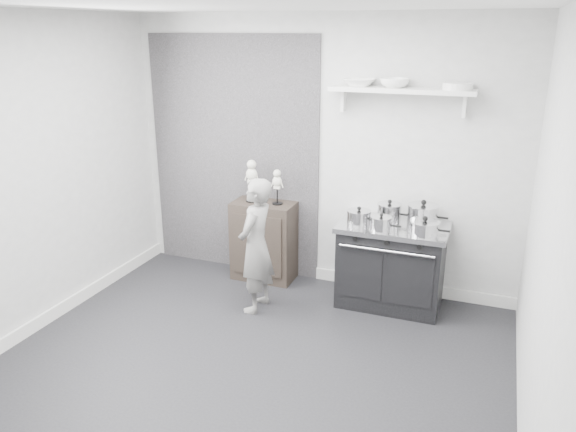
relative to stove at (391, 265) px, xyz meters
The scene contains 16 objects.
ground 1.75m from the stove, 119.59° to the right, with size 4.00×4.00×0.00m, color black.
room_shell 2.03m from the stove, 124.94° to the right, with size 4.02×3.62×2.71m.
wall_shelf 1.61m from the stove, 100.73° to the left, with size 1.30×0.26×0.24m.
stove is the anchor object (origin of this frame).
side_cabinet 1.38m from the stove, behind, with size 0.65×0.38×0.84m, color black.
child 1.30m from the stove, 154.71° to the right, with size 0.47×0.31×1.28m, color slate.
pot_front_left 0.57m from the stove, 159.55° to the right, with size 0.31×0.22×0.18m.
pot_back_left 0.50m from the stove, 120.82° to the left, with size 0.32×0.23×0.21m.
pot_back_right 0.57m from the stove, 23.56° to the left, with size 0.38×0.29×0.24m.
pot_front_right 0.57m from the stove, 27.01° to the right, with size 0.36×0.27×0.17m.
pot_front_center 0.51m from the stove, 113.74° to the right, with size 0.28×0.19×0.16m.
skeleton_full 1.65m from the stove, behind, with size 0.14×0.09×0.51m, color beige, non-canonical shape.
skeleton_torso 1.38m from the stove, behind, with size 0.12×0.07×0.42m, color beige, non-canonical shape.
bowl_large 1.73m from the stove, 155.49° to the left, with size 0.29×0.29×0.07m, color white.
bowl_small 1.69m from the stove, 118.33° to the left, with size 0.26×0.26×0.08m, color white.
plate_stack 1.73m from the stove, 23.77° to the left, with size 0.26×0.26×0.06m, color white.
Camera 1 is at (1.67, -3.47, 2.54)m, focal length 35.00 mm.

